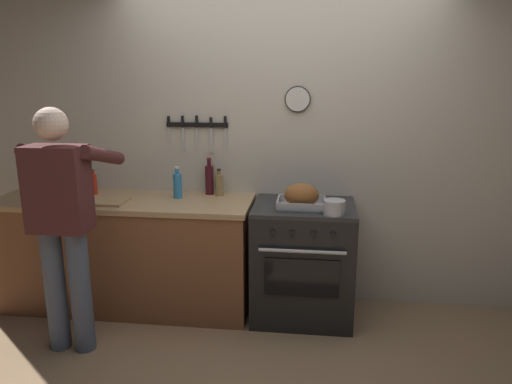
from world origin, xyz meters
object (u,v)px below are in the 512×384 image
(bottle_dish_soap, at_px, (178,185))
(bottle_wine_red, at_px, (209,179))
(person_cook, at_px, (62,216))
(saucepan, at_px, (334,207))
(bottle_hot_sauce, at_px, (94,184))
(bottle_vinegar, at_px, (219,185))
(cutting_board, at_px, (103,201))
(roasting_pan, at_px, (301,197))
(stove, at_px, (303,261))

(bottle_dish_soap, relative_size, bottle_wine_red, 0.84)
(person_cook, height_order, saucepan, person_cook)
(bottle_hot_sauce, bearing_deg, bottle_vinegar, 4.22)
(bottle_dish_soap, bearing_deg, bottle_wine_red, 34.09)
(cutting_board, xyz_separation_m, bottle_dish_soap, (0.53, 0.21, 0.09))
(bottle_vinegar, bearing_deg, bottle_hot_sauce, -175.78)
(roasting_pan, xyz_separation_m, bottle_wine_red, (-0.75, 0.33, 0.04))
(person_cook, bearing_deg, bottle_vinegar, -39.79)
(bottle_vinegar, bearing_deg, cutting_board, -158.90)
(stove, bearing_deg, roasting_pan, -103.40)
(saucepan, xyz_separation_m, bottle_wine_red, (-0.99, 0.47, 0.07))
(bottle_wine_red, bearing_deg, stove, -17.24)
(bottle_dish_soap, height_order, bottle_vinegar, bottle_dish_soap)
(person_cook, distance_m, saucepan, 1.83)
(cutting_board, bearing_deg, bottle_vinegar, 21.10)
(bottle_hot_sauce, xyz_separation_m, bottle_wine_red, (0.93, 0.11, 0.04))
(saucepan, xyz_separation_m, bottle_vinegar, (-0.90, 0.43, 0.04))
(stove, height_order, bottle_wine_red, bottle_wine_red)
(saucepan, distance_m, cutting_board, 1.75)
(cutting_board, distance_m, bottle_wine_red, 0.84)
(person_cook, bearing_deg, bottle_wine_red, -35.58)
(roasting_pan, distance_m, saucepan, 0.27)
(bottle_dish_soap, bearing_deg, roasting_pan, -10.18)
(bottle_vinegar, bearing_deg, saucepan, -25.43)
(bottle_dish_soap, distance_m, bottle_hot_sauce, 0.71)
(stove, bearing_deg, saucepan, -46.58)
(person_cook, xyz_separation_m, roasting_pan, (1.55, 0.57, 0.03))
(cutting_board, height_order, bottle_hot_sauce, bottle_hot_sauce)
(stove, relative_size, cutting_board, 2.50)
(bottle_vinegar, distance_m, bottle_hot_sauce, 1.02)
(saucepan, distance_m, bottle_wine_red, 1.09)
(cutting_board, bearing_deg, bottle_wine_red, 25.63)
(bottle_hot_sauce, bearing_deg, saucepan, -10.42)
(cutting_board, xyz_separation_m, bottle_hot_sauce, (-0.18, 0.25, 0.08))
(person_cook, relative_size, roasting_pan, 4.72)
(roasting_pan, relative_size, cutting_board, 0.98)
(bottle_dish_soap, xyz_separation_m, bottle_vinegar, (0.31, 0.11, -0.01))
(bottle_dish_soap, bearing_deg, stove, -5.13)
(person_cook, relative_size, bottle_vinegar, 7.59)
(bottle_wine_red, bearing_deg, cutting_board, -154.37)
(person_cook, relative_size, saucepan, 10.90)
(bottle_wine_red, bearing_deg, person_cook, -131.53)
(roasting_pan, relative_size, bottle_dish_soap, 1.40)
(saucepan, distance_m, bottle_hot_sauce, 1.95)
(stove, distance_m, cutting_board, 1.60)
(stove, xyz_separation_m, person_cook, (-1.57, -0.65, 0.50))
(saucepan, distance_m, bottle_vinegar, 1.00)
(saucepan, height_order, bottle_dish_soap, bottle_dish_soap)
(bottle_wine_red, bearing_deg, bottle_dish_soap, -145.91)
(roasting_pan, height_order, bottle_wine_red, bottle_wine_red)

